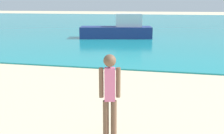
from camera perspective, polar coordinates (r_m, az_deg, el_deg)
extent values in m
cube|color=teal|center=(40.43, 10.32, 9.56)|extent=(160.00, 60.00, 0.06)
cylinder|color=brown|center=(5.19, 0.38, -11.77)|extent=(0.11, 0.11, 0.86)
cylinder|color=brown|center=(5.18, -1.34, -11.80)|extent=(0.11, 0.11, 0.86)
cube|color=pink|center=(4.91, -0.49, -3.81)|extent=(0.22, 0.17, 0.65)
sphere|color=brown|center=(4.79, -0.50, 1.41)|extent=(0.23, 0.23, 0.23)
cylinder|color=brown|center=(4.91, 1.37, -3.39)|extent=(0.09, 0.09, 0.57)
cylinder|color=brown|center=(4.90, -2.36, -3.43)|extent=(0.09, 0.09, 0.57)
cube|color=navy|center=(20.74, 0.85, 7.55)|extent=(5.75, 2.86, 0.88)
cube|color=silver|center=(20.69, 3.64, 10.11)|extent=(2.20, 1.62, 0.99)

